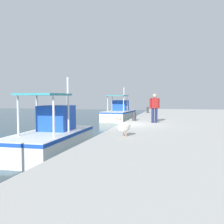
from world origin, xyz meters
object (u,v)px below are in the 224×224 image
at_px(fishing_boat_second, 51,137).
at_px(mooring_bollard_second, 148,110).
at_px(pelican, 124,126).
at_px(fisherman_standing, 154,107).
at_px(fishing_boat_third, 119,113).
at_px(mooring_bollard_nearest, 134,116).

height_order(fishing_boat_second, mooring_bollard_second, fishing_boat_second).
distance_m(pelican, fisherman_standing, 5.59).
relative_size(fishing_boat_third, pelican, 5.38).
bearing_deg(mooring_bollard_second, mooring_bollard_nearest, 180.00).
bearing_deg(fisherman_standing, pelican, 172.83).
bearing_deg(pelican, fisherman_standing, -7.17).
bearing_deg(mooring_bollard_nearest, pelican, -174.33).
bearing_deg(mooring_bollard_nearest, mooring_bollard_second, 0.00).
bearing_deg(pelican, fishing_boat_third, 13.18).
bearing_deg(fisherman_standing, mooring_bollard_nearest, 55.47).
xyz_separation_m(pelican, mooring_bollard_second, (14.40, 0.64, -0.12)).
relative_size(pelican, mooring_bollard_second, 1.70).
xyz_separation_m(fishing_boat_second, mooring_bollard_second, (14.33, -2.43, 0.41)).
distance_m(fishing_boat_second, pelican, 3.11).
distance_m(fishing_boat_second, fisherman_standing, 6.71).
distance_m(fishing_boat_third, mooring_bollard_nearest, 8.59).
height_order(fishing_boat_third, pelican, fishing_boat_third).
relative_size(fishing_boat_second, pelican, 5.44).
xyz_separation_m(mooring_bollard_nearest, mooring_bollard_second, (7.96, 0.00, 0.00)).
distance_m(fishing_boat_third, mooring_bollard_second, 2.80).
xyz_separation_m(fishing_boat_second, pelican, (-0.07, -3.07, 0.54)).
xyz_separation_m(fisherman_standing, mooring_bollard_nearest, (0.92, 1.34, -0.65)).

